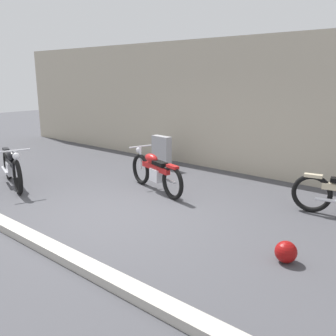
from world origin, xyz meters
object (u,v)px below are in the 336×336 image
(motorcycle_red, at_px, (155,172))
(motorcycle_black, at_px, (12,166))
(stone_marker, at_px, (162,152))
(helmet, at_px, (286,252))

(motorcycle_red, bearing_deg, motorcycle_black, 50.44)
(motorcycle_red, xyz_separation_m, motorcycle_black, (-2.67, -1.78, 0.03))
(stone_marker, xyz_separation_m, helmet, (4.67, -2.88, -0.28))
(stone_marker, height_order, motorcycle_red, motorcycle_red)
(helmet, relative_size, motorcycle_red, 0.15)
(stone_marker, xyz_separation_m, motorcycle_black, (-1.40, -3.45, 0.03))
(stone_marker, distance_m, motorcycle_red, 2.09)
(motorcycle_red, bearing_deg, helmet, 177.06)
(stone_marker, height_order, motorcycle_black, motorcycle_black)
(stone_marker, xyz_separation_m, motorcycle_red, (1.27, -1.67, 0.00))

